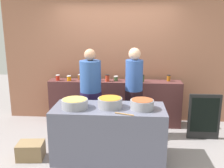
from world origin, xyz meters
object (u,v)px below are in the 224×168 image
object	(u,v)px
preserve_jar_4	(98,78)
cooking_pot_right	(142,104)
cook_in_cap	(134,97)
preserve_jar_3	(85,77)
preserve_jar_2	(80,77)
preserve_jar_5	(107,78)
cooking_pot_center	(110,103)
preserve_jar_6	(116,78)
bread_crate	(31,151)
preserve_jar_9	(169,78)
chalkboard_sign	(204,117)
preserve_jar_0	(58,78)
wooden_spoon	(124,114)
cook_with_tongs	(91,100)
cooking_pot_left	(75,104)
preserve_jar_1	(69,78)
preserve_jar_8	(143,78)
preserve_jar_7	(134,78)

from	to	relation	value
preserve_jar_4	cooking_pot_right	xyz separation A→B (m)	(0.85, -1.42, -0.08)
preserve_jar_4	cook_in_cap	xyz separation A→B (m)	(0.73, -0.55, -0.23)
preserve_jar_3	preserve_jar_2	bearing A→B (deg)	157.75
preserve_jar_5	cooking_pot_center	world-z (taller)	preserve_jar_5
preserve_jar_4	cooking_pot_center	world-z (taller)	preserve_jar_4
preserve_jar_3	cook_in_cap	distance (m)	1.19
cook_in_cap	preserve_jar_6	bearing A→B (deg)	122.49
preserve_jar_5	bread_crate	xyz separation A→B (m)	(-1.08, -1.44, -0.87)
preserve_jar_9	chalkboard_sign	xyz separation A→B (m)	(0.57, -0.64, -0.57)
preserve_jar_9	bread_crate	world-z (taller)	preserve_jar_9
preserve_jar_5	cooking_pot_center	size ratio (longest dim) A/B	0.38
preserve_jar_0	preserve_jar_2	size ratio (longest dim) A/B	1.08
cooking_pot_right	wooden_spoon	size ratio (longest dim) A/B	1.24
preserve_jar_0	preserve_jar_2	world-z (taller)	preserve_jar_0
preserve_jar_6	cook_with_tongs	size ratio (longest dim) A/B	0.06
preserve_jar_3	preserve_jar_5	world-z (taller)	preserve_jar_5
cooking_pot_left	preserve_jar_2	bearing A→B (deg)	98.68
cooking_pot_left	cooking_pot_center	distance (m)	0.53
cook_with_tongs	preserve_jar_1	bearing A→B (deg)	130.34
preserve_jar_3	cooking_pot_left	bearing A→B (deg)	-85.64
preserve_jar_8	wooden_spoon	distance (m)	1.66
preserve_jar_7	cooking_pot_right	world-z (taller)	preserve_jar_7
cooking_pot_right	preserve_jar_5	bearing A→B (deg)	114.94
preserve_jar_3	wooden_spoon	size ratio (longest dim) A/B	0.48
preserve_jar_0	preserve_jar_4	world-z (taller)	preserve_jar_4
preserve_jar_6	cooking_pot_right	xyz separation A→B (m)	(0.47, -1.43, -0.07)
preserve_jar_2	preserve_jar_8	world-z (taller)	preserve_jar_8
preserve_jar_7	cooking_pot_left	size ratio (longest dim) A/B	0.31
preserve_jar_7	wooden_spoon	world-z (taller)	preserve_jar_7
preserve_jar_3	preserve_jar_4	size ratio (longest dim) A/B	1.13
preserve_jar_2	cooking_pot_right	world-z (taller)	preserve_jar_2
preserve_jar_2	preserve_jar_4	xyz separation A→B (m)	(0.39, -0.09, 0.01)
preserve_jar_4	chalkboard_sign	bearing A→B (deg)	-15.62
preserve_jar_6	preserve_jar_7	world-z (taller)	preserve_jar_7
preserve_jar_9	bread_crate	distance (m)	2.92
preserve_jar_3	cooking_pot_right	xyz separation A→B (m)	(1.11, -1.46, -0.09)
preserve_jar_1	cook_in_cap	size ratio (longest dim) A/B	0.06
preserve_jar_2	bread_crate	bearing A→B (deg)	-107.24
preserve_jar_9	cook_with_tongs	distance (m)	1.68
preserve_jar_8	wooden_spoon	size ratio (longest dim) A/B	0.53
preserve_jar_2	cooking_pot_left	bearing A→B (deg)	-81.32
bread_crate	preserve_jar_0	bearing A→B (deg)	87.82
preserve_jar_6	preserve_jar_1	bearing A→B (deg)	-176.76
preserve_jar_5	cooking_pot_center	bearing A→B (deg)	-83.00
preserve_jar_4	preserve_jar_7	bearing A→B (deg)	0.79
cooking_pot_right	cook_in_cap	xyz separation A→B (m)	(-0.11, 0.86, -0.15)
cooking_pot_center	cook_with_tongs	distance (m)	0.83
cooking_pot_center	cook_with_tongs	bearing A→B (deg)	120.03
wooden_spoon	preserve_jar_8	bearing A→B (deg)	78.99
preserve_jar_7	chalkboard_sign	distance (m)	1.51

